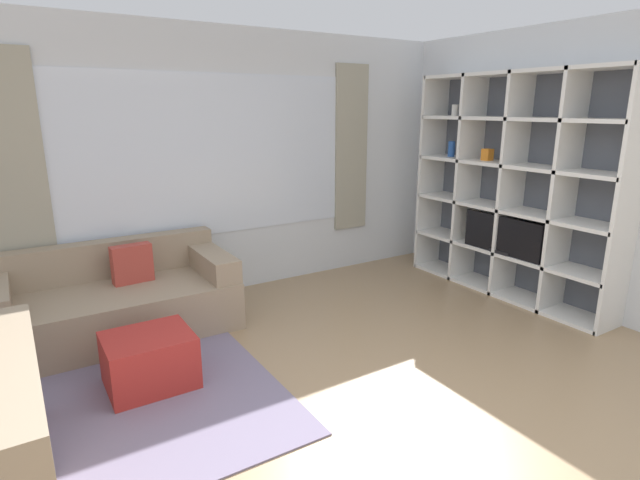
# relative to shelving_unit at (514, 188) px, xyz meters

# --- Properties ---
(ground_plane) EXTENTS (16.00, 16.00, 0.00)m
(ground_plane) POSITION_rel_shelving_unit_xyz_m (-2.61, -1.60, -1.12)
(ground_plane) COLOR #9E7F5B
(wall_back) EXTENTS (6.76, 0.11, 2.70)m
(wall_back) POSITION_rel_shelving_unit_xyz_m (-2.61, 1.65, 0.24)
(wall_back) COLOR silver
(wall_back) RESTS_ON ground_plane
(wall_right) EXTENTS (0.07, 4.41, 2.70)m
(wall_right) POSITION_rel_shelving_unit_xyz_m (0.21, 0.01, 0.23)
(wall_right) COLOR silver
(wall_right) RESTS_ON ground_plane
(area_rug) EXTENTS (2.34, 2.11, 0.01)m
(area_rug) POSITION_rel_shelving_unit_xyz_m (-4.09, -0.01, -1.11)
(area_rug) COLOR slate
(area_rug) RESTS_ON ground_plane
(shelving_unit) EXTENTS (0.41, 2.32, 2.27)m
(shelving_unit) POSITION_rel_shelving_unit_xyz_m (0.00, 0.00, 0.00)
(shelving_unit) COLOR #515660
(shelving_unit) RESTS_ON ground_plane
(couch_main) EXTENTS (1.97, 0.95, 0.76)m
(couch_main) POSITION_rel_shelving_unit_xyz_m (-3.73, 1.12, -0.83)
(couch_main) COLOR gray
(couch_main) RESTS_ON ground_plane
(ottoman) EXTENTS (0.59, 0.50, 0.39)m
(ottoman) POSITION_rel_shelving_unit_xyz_m (-3.70, 0.09, -0.93)
(ottoman) COLOR #A82823
(ottoman) RESTS_ON ground_plane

